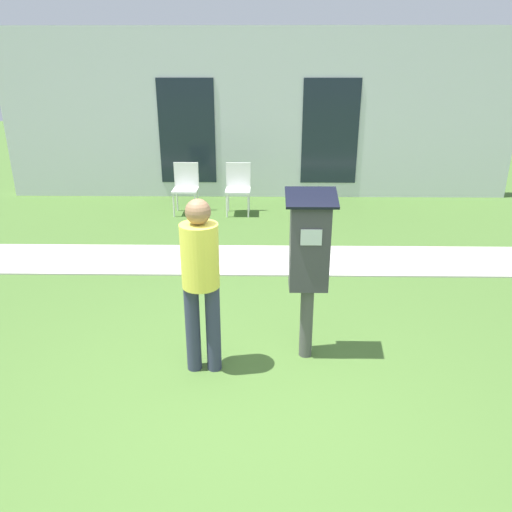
{
  "coord_description": "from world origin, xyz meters",
  "views": [
    {
      "loc": [
        0.11,
        -3.38,
        2.6
      ],
      "look_at": [
        0.05,
        0.57,
        1.05
      ],
      "focal_mm": 35.0,
      "sensor_mm": 36.0,
      "label": 1
    }
  ],
  "objects_px": {
    "person_standing": "(201,274)",
    "parking_meter": "(309,255)",
    "outdoor_chair_left": "(186,184)",
    "outdoor_chair_middle": "(238,184)"
  },
  "relations": [
    {
      "from": "parking_meter",
      "to": "outdoor_chair_middle",
      "type": "relative_size",
      "value": 1.77
    },
    {
      "from": "parking_meter",
      "to": "outdoor_chair_left",
      "type": "height_order",
      "value": "parking_meter"
    },
    {
      "from": "person_standing",
      "to": "outdoor_chair_middle",
      "type": "bearing_deg",
      "value": 122.76
    },
    {
      "from": "person_standing",
      "to": "outdoor_chair_middle",
      "type": "relative_size",
      "value": 1.76
    },
    {
      "from": "person_standing",
      "to": "parking_meter",
      "type": "bearing_deg",
      "value": 47.82
    },
    {
      "from": "parking_meter",
      "to": "outdoor_chair_left",
      "type": "xyz_separation_m",
      "value": [
        -1.81,
        4.73,
        -0.49
      ]
    },
    {
      "from": "parking_meter",
      "to": "outdoor_chair_left",
      "type": "bearing_deg",
      "value": 110.88
    },
    {
      "from": "parking_meter",
      "to": "outdoor_chair_middle",
      "type": "distance_m",
      "value": 4.83
    },
    {
      "from": "person_standing",
      "to": "outdoor_chair_middle",
      "type": "height_order",
      "value": "person_standing"
    },
    {
      "from": "outdoor_chair_left",
      "to": "outdoor_chair_middle",
      "type": "height_order",
      "value": "same"
    }
  ]
}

